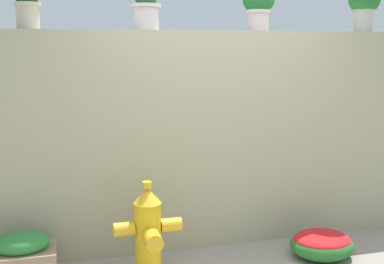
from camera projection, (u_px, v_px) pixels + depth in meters
stone_wall at (208, 139)px, 4.84m from camera, size 6.18×0.33×2.05m
potted_plant_2 at (146, 4)px, 4.44m from camera, size 0.26×0.26×0.40m
potted_plant_3 at (259, 0)px, 4.78m from camera, size 0.33×0.33×0.46m
potted_plant_4 at (364, 0)px, 5.05m from camera, size 0.33×0.33×0.49m
fire_hydrant at (148, 235)px, 4.13m from camera, size 0.57×0.45×0.83m
flower_bush_right at (322, 243)px, 4.60m from camera, size 0.59×0.53×0.24m
planter_box at (22, 260)px, 4.05m from camera, size 0.54×0.36×0.44m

